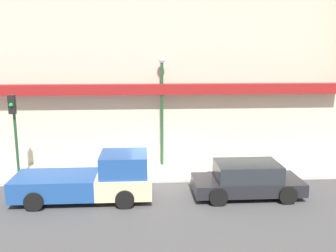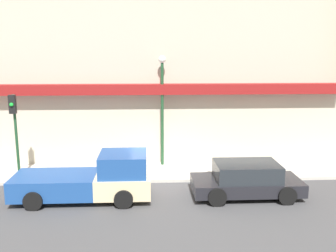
{
  "view_description": "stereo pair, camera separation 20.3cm",
  "coord_description": "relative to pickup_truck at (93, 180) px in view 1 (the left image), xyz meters",
  "views": [
    {
      "loc": [
        -0.65,
        -15.69,
        5.69
      ],
      "look_at": [
        0.42,
        1.11,
        2.33
      ],
      "focal_mm": 40.0,
      "sensor_mm": 36.0,
      "label": 1
    },
    {
      "loc": [
        -0.45,
        -15.7,
        5.69
      ],
      "look_at": [
        0.42,
        1.11,
        2.33
      ],
      "focal_mm": 40.0,
      "sensor_mm": 36.0,
      "label": 2
    }
  ],
  "objects": [
    {
      "name": "ground_plane",
      "position": [
        2.68,
        1.7,
        -0.8
      ],
      "size": [
        80.0,
        80.0,
        0.0
      ],
      "primitive_type": "plane",
      "color": "#424244"
    },
    {
      "name": "sidewalk",
      "position": [
        2.68,
        3.09,
        -0.74
      ],
      "size": [
        36.0,
        2.78,
        0.13
      ],
      "color": "#B7B2A8",
      "rests_on": "ground"
    },
    {
      "name": "building",
      "position": [
        2.7,
        5.96,
        4.7
      ],
      "size": [
        19.8,
        3.8,
        11.05
      ],
      "color": "#BCB29E",
      "rests_on": "ground"
    },
    {
      "name": "pickup_truck",
      "position": [
        0.0,
        0.0,
        0.0
      ],
      "size": [
        5.29,
        2.15,
        1.84
      ],
      "rotation": [
        0.0,
        0.0,
        -0.04
      ],
      "color": "beige",
      "rests_on": "ground"
    },
    {
      "name": "parked_car",
      "position": [
        6.08,
        -0.0,
        -0.13
      ],
      "size": [
        4.3,
        2.1,
        1.37
      ],
      "rotation": [
        0.0,
        0.0,
        -0.01
      ],
      "color": "black",
      "rests_on": "ground"
    },
    {
      "name": "fire_hydrant",
      "position": [
        0.03,
        2.42,
        -0.33
      ],
      "size": [
        0.21,
        0.21,
        0.67
      ],
      "color": "#196633",
      "rests_on": "sidewalk"
    },
    {
      "name": "street_lamp",
      "position": [
        2.88,
        4.0,
        2.7
      ],
      "size": [
        0.36,
        0.36,
        5.38
      ],
      "color": "#1E4728",
      "rests_on": "sidewalk"
    },
    {
      "name": "traffic_light",
      "position": [
        -3.55,
        2.11,
        1.92
      ],
      "size": [
        0.28,
        0.42,
        3.76
      ],
      "color": "#1E4728",
      "rests_on": "sidewalk"
    }
  ]
}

